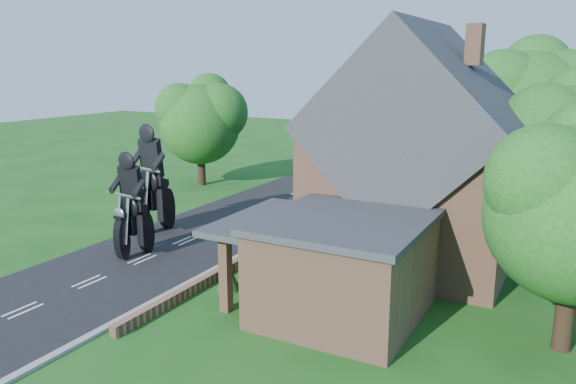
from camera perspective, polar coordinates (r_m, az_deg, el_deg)
The scene contains 17 objects.
ground at distance 25.83m, azimuth -14.59°, elevation -6.66°, with size 120.00×120.00×0.00m, color #164914.
road at distance 25.83m, azimuth -14.59°, elevation -6.64°, with size 7.00×80.00×0.02m, color black.
kerb at distance 23.59m, azimuth -8.01°, elevation -8.10°, with size 0.30×80.00×0.12m, color gray.
garden_wall at distance 27.18m, azimuth -0.64°, elevation -4.80°, with size 0.30×22.00×0.40m, color #97674D.
house at distance 24.82m, azimuth 13.11°, elevation 3.00°, with size 9.54×8.64×10.24m.
annex at distance 19.42m, azimuth 5.47°, elevation -7.33°, with size 7.05×5.94×3.44m.
tree_behind_house at distance 33.95m, azimuth 24.03°, elevation 8.02°, with size 7.81×7.20×10.08m.
tree_behind_left at distance 35.94m, azimuth 14.43°, elevation 8.14°, with size 6.94×6.40×9.16m.
tree_far_road at distance 39.80m, azimuth -8.42°, elevation 7.53°, with size 6.08×5.60×7.84m.
shrub_a at distance 21.75m, azimuth -6.07°, elevation -8.50°, with size 0.90×0.90×1.10m, color #123B19.
shrub_b at distance 23.72m, azimuth -2.64°, elevation -6.60°, with size 0.90×0.90×1.10m, color #123B19.
shrub_c at distance 25.78m, azimuth 0.23°, elevation -4.98°, with size 0.90×0.90×1.10m, color #123B19.
shrub_d at distance 30.10m, azimuth 4.73°, elevation -2.39°, with size 0.90×0.90×1.10m, color #123B19.
shrub_e at distance 32.33m, azimuth 6.52°, elevation -1.36°, with size 0.90×0.90×1.10m, color #123B19.
shrub_f at distance 34.60m, azimuth 8.08°, elevation -0.46°, with size 0.90×0.90×1.10m, color #123B19.
motorcycle_lead at distance 26.19m, azimuth -15.34°, elevation -4.79°, with size 0.39×1.53×1.43m, color black, non-canonical shape.
motorcycle_follow at distance 29.57m, azimuth -13.42°, elevation -2.41°, with size 0.45×1.80×1.67m, color black, non-canonical shape.
Camera 1 is at (16.89, -17.63, 8.46)m, focal length 35.00 mm.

